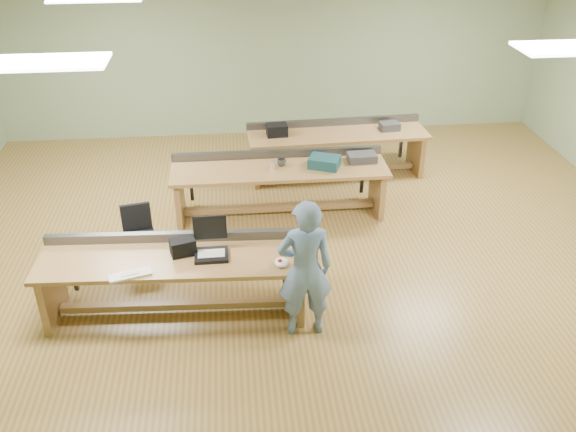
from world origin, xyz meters
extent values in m
plane|color=olive|center=(0.00, 0.00, 0.00)|extent=(10.00, 10.00, 0.00)
plane|color=silver|center=(0.00, 0.00, 3.00)|extent=(10.00, 10.00, 0.00)
cube|color=gray|center=(0.00, 4.00, 1.50)|extent=(10.00, 0.04, 3.00)
cube|color=gray|center=(0.00, -4.00, 1.50)|extent=(10.00, 0.04, 3.00)
cube|color=white|center=(-2.50, -1.50, 2.97)|extent=(1.20, 0.50, 0.03)
cube|color=#A07443|center=(-1.54, -1.36, 0.72)|extent=(3.00, 0.95, 0.05)
cube|color=#A07443|center=(-2.92, -1.29, 0.35)|extent=(0.12, 0.69, 0.70)
cube|color=#A07443|center=(-0.16, -1.44, 0.35)|extent=(0.12, 0.69, 0.70)
cube|color=#A07443|center=(-1.54, -1.36, 0.10)|extent=(2.67, 0.24, 0.08)
cube|color=#494B50|center=(-1.52, -1.01, 0.81)|extent=(2.97, 0.24, 0.11)
cube|color=#A07443|center=(-0.18, 0.80, 0.72)|extent=(3.08, 0.83, 0.05)
cube|color=#A07443|center=(-1.62, 0.80, 0.35)|extent=(0.08, 0.72, 0.70)
cube|color=#A07443|center=(1.26, 0.79, 0.35)|extent=(0.08, 0.72, 0.70)
cube|color=#A07443|center=(-0.18, 0.80, 0.10)|extent=(2.78, 0.11, 0.08)
cube|color=#494B50|center=(-0.18, 1.17, 0.81)|extent=(3.08, 0.09, 0.11)
cube|color=#A07443|center=(0.87, 1.99, 0.72)|extent=(2.92, 0.89, 0.05)
cube|color=#A07443|center=(-0.48, 1.93, 0.35)|extent=(0.11, 0.67, 0.70)
cube|color=#A07443|center=(2.21, 2.05, 0.35)|extent=(0.11, 0.67, 0.70)
cube|color=#A07443|center=(0.87, 1.99, 0.10)|extent=(2.59, 0.21, 0.08)
cube|color=#494B50|center=(0.85, 2.33, 0.81)|extent=(2.89, 0.20, 0.11)
imported|color=#677EA9|center=(-0.15, -1.81, 0.81)|extent=(0.61, 0.42, 1.63)
cube|color=black|center=(-1.13, -1.38, 0.77)|extent=(0.37, 0.30, 0.04)
cube|color=black|center=(-1.13, -1.24, 1.04)|extent=(0.37, 0.02, 0.29)
cube|color=silver|center=(-1.97, -1.66, 0.76)|extent=(0.46, 0.26, 0.03)
ellipsoid|color=white|center=(-0.38, -1.62, 0.79)|extent=(0.15, 0.17, 0.07)
cube|color=black|center=(-1.43, -1.29, 0.84)|extent=(0.31, 0.24, 0.18)
cylinder|color=black|center=(-2.05, -0.40, 0.20)|extent=(0.06, 0.06, 0.41)
cube|color=black|center=(-2.05, -0.40, 0.43)|extent=(0.45, 0.45, 0.06)
cube|color=black|center=(-2.08, -0.22, 0.65)|extent=(0.37, 0.11, 0.35)
cylinder|color=black|center=(-2.05, -0.40, 0.03)|extent=(0.52, 0.52, 0.06)
cube|color=#153C44|center=(0.46, 0.77, 0.82)|extent=(0.51, 0.46, 0.15)
cube|color=#323234|center=(1.03, 0.91, 0.81)|extent=(0.42, 0.27, 0.11)
imported|color=#323234|center=(-0.15, 0.87, 0.80)|extent=(0.17, 0.17, 0.10)
cylinder|color=white|center=(-0.28, 0.77, 0.81)|extent=(0.08, 0.08, 0.13)
cube|color=black|center=(-0.11, 1.99, 0.84)|extent=(0.34, 0.25, 0.19)
cube|color=#323234|center=(1.72, 2.04, 0.81)|extent=(0.33, 0.26, 0.12)
camera|label=1|loc=(-0.85, -7.00, 4.47)|focal=38.00mm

